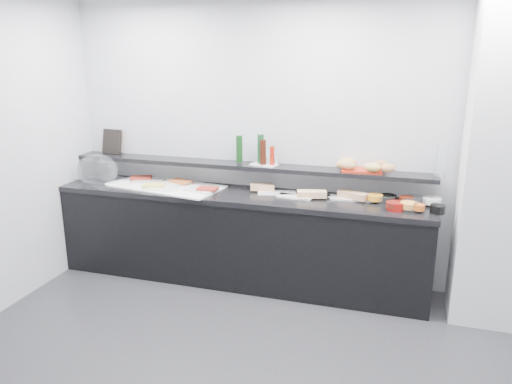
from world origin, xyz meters
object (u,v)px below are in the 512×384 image
(condiment_tray, at_px, (264,165))
(carafe, at_px, (441,161))
(sandwich_plate_mid, at_px, (295,197))
(framed_print, at_px, (112,142))
(bread_tray, at_px, (361,170))
(cloche_base, at_px, (103,179))

(condiment_tray, distance_m, carafe, 1.60)
(sandwich_plate_mid, relative_size, framed_print, 1.24)
(sandwich_plate_mid, height_order, bread_tray, bread_tray)
(cloche_base, relative_size, sandwich_plate_mid, 1.30)
(condiment_tray, bearing_deg, carafe, 13.39)
(bread_tray, bearing_deg, framed_print, 171.52)
(bread_tray, bearing_deg, cloche_base, 176.45)
(sandwich_plate_mid, relative_size, carafe, 1.07)
(framed_print, xyz_separation_m, condiment_tray, (1.71, -0.08, -0.12))
(carafe, bearing_deg, cloche_base, -177.90)
(condiment_tray, relative_size, carafe, 0.82)
(sandwich_plate_mid, bearing_deg, condiment_tray, 161.23)
(sandwich_plate_mid, relative_size, bread_tray, 0.89)
(framed_print, relative_size, condiment_tray, 1.05)
(framed_print, distance_m, bread_tray, 2.63)
(framed_print, height_order, bread_tray, framed_print)
(sandwich_plate_mid, distance_m, bread_tray, 0.66)
(condiment_tray, bearing_deg, cloche_base, -160.44)
(bread_tray, bearing_deg, sandwich_plate_mid, -168.94)
(cloche_base, height_order, sandwich_plate_mid, cloche_base)
(cloche_base, distance_m, carafe, 3.32)
(sandwich_plate_mid, xyz_separation_m, condiment_tray, (-0.34, 0.16, 0.25))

